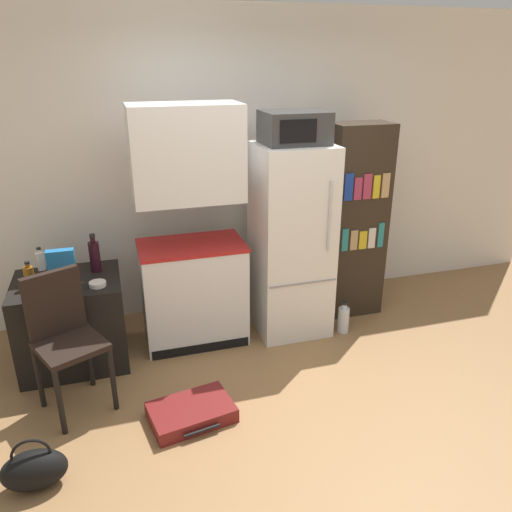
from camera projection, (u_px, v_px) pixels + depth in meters
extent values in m
plane|color=olive|center=(306.00, 429.00, 3.27)|extent=(24.00, 24.00, 0.00)
cube|color=white|center=(250.00, 164.00, 4.60)|extent=(6.40, 0.10, 2.69)
cube|color=black|center=(72.00, 321.00, 3.89)|extent=(0.79, 0.65, 0.70)
cube|color=white|center=(194.00, 294.00, 4.18)|extent=(0.83, 0.51, 0.84)
cube|color=#B21E1E|center=(191.00, 245.00, 4.02)|extent=(0.85, 0.52, 0.03)
cube|color=white|center=(186.00, 153.00, 3.74)|extent=(0.83, 0.43, 0.72)
cube|color=black|center=(201.00, 349.00, 4.09)|extent=(0.80, 0.01, 0.08)
cube|color=white|center=(291.00, 241.00, 4.22)|extent=(0.61, 0.59, 1.63)
cube|color=gray|center=(303.00, 283.00, 4.05)|extent=(0.58, 0.01, 0.01)
cylinder|color=silver|center=(330.00, 216.00, 3.89)|extent=(0.02, 0.02, 0.57)
cube|color=#333333|center=(294.00, 127.00, 3.87)|extent=(0.50, 0.40, 0.25)
cube|color=black|center=(299.00, 131.00, 3.67)|extent=(0.29, 0.01, 0.17)
cube|color=#2D2319|center=(355.00, 222.00, 4.50)|extent=(0.52, 0.32, 1.75)
cube|color=teal|center=(345.00, 240.00, 4.34)|extent=(0.06, 0.01, 0.20)
cube|color=tan|center=(354.00, 240.00, 4.37)|extent=(0.07, 0.01, 0.18)
cube|color=gold|center=(363.00, 240.00, 4.39)|extent=(0.07, 0.01, 0.16)
cube|color=silver|center=(372.00, 238.00, 4.41)|extent=(0.07, 0.01, 0.18)
cube|color=teal|center=(381.00, 235.00, 4.43)|extent=(0.05, 0.01, 0.22)
cube|color=#193899|center=(349.00, 187.00, 4.16)|extent=(0.08, 0.01, 0.23)
cube|color=#A33351|center=(358.00, 189.00, 4.19)|extent=(0.07, 0.01, 0.19)
cube|color=#A33351|center=(367.00, 187.00, 4.21)|extent=(0.07, 0.01, 0.22)
cube|color=gold|center=(377.00, 187.00, 4.24)|extent=(0.06, 0.01, 0.20)
cube|color=tan|center=(386.00, 186.00, 4.26)|extent=(0.07, 0.01, 0.21)
cylinder|color=#AD1914|center=(68.00, 269.00, 3.81)|extent=(0.09, 0.09, 0.11)
cylinder|color=#AD1914|center=(67.00, 261.00, 3.79)|extent=(0.04, 0.04, 0.02)
cylinder|color=black|center=(66.00, 259.00, 3.78)|extent=(0.04, 0.04, 0.01)
cylinder|color=brown|center=(30.00, 278.00, 3.61)|extent=(0.07, 0.07, 0.16)
cylinder|color=brown|center=(27.00, 265.00, 3.57)|extent=(0.03, 0.03, 0.03)
cylinder|color=black|center=(27.00, 262.00, 3.56)|extent=(0.04, 0.04, 0.02)
cylinder|color=white|center=(41.00, 261.00, 3.92)|extent=(0.06, 0.06, 0.15)
cylinder|color=white|center=(39.00, 251.00, 3.88)|extent=(0.03, 0.03, 0.03)
cylinder|color=black|center=(39.00, 249.00, 3.88)|extent=(0.03, 0.03, 0.01)
cylinder|color=black|center=(95.00, 257.00, 3.87)|extent=(0.08, 0.08, 0.24)
cylinder|color=black|center=(93.00, 240.00, 3.82)|extent=(0.04, 0.04, 0.04)
cylinder|color=black|center=(92.00, 236.00, 3.81)|extent=(0.04, 0.04, 0.02)
cylinder|color=silver|center=(98.00, 284.00, 3.65)|extent=(0.12, 0.12, 0.03)
cube|color=#1E66A8|center=(62.00, 270.00, 3.57)|extent=(0.19, 0.07, 0.30)
cylinder|color=black|center=(60.00, 403.00, 3.15)|extent=(0.04, 0.04, 0.48)
cylinder|color=black|center=(113.00, 380.00, 3.37)|extent=(0.04, 0.04, 0.48)
cylinder|color=black|center=(39.00, 377.00, 3.40)|extent=(0.04, 0.04, 0.48)
cylinder|color=black|center=(89.00, 357.00, 3.62)|extent=(0.04, 0.04, 0.48)
cube|color=black|center=(70.00, 346.00, 3.29)|extent=(0.53, 0.53, 0.04)
cube|color=black|center=(54.00, 303.00, 3.32)|extent=(0.36, 0.21, 0.45)
cube|color=maroon|center=(191.00, 412.00, 3.35)|extent=(0.60, 0.45, 0.10)
cylinder|color=black|center=(202.00, 431.00, 3.18)|extent=(0.24, 0.06, 0.02)
ellipsoid|color=black|center=(34.00, 470.00, 2.79)|extent=(0.36, 0.20, 0.24)
torus|color=black|center=(31.00, 455.00, 2.75)|extent=(0.21, 0.02, 0.21)
cylinder|color=silver|center=(343.00, 320.00, 4.39)|extent=(0.10, 0.10, 0.23)
cylinder|color=silver|center=(344.00, 306.00, 4.34)|extent=(0.04, 0.04, 0.04)
cylinder|color=black|center=(345.00, 303.00, 4.32)|extent=(0.05, 0.05, 0.02)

